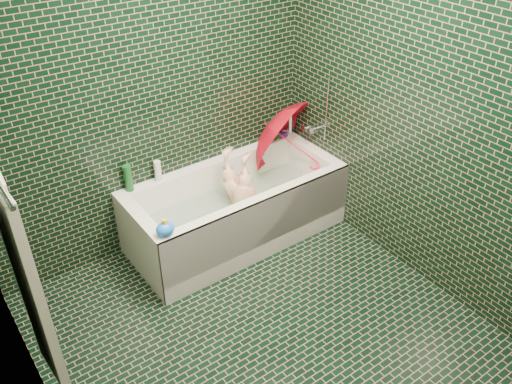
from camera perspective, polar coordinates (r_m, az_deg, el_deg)
floor at (r=3.68m, az=1.20°, el=-15.19°), size 2.80×2.80×0.00m
wall_back at (r=3.93m, az=-11.13°, el=10.33°), size 2.80×0.00×2.80m
wall_front at (r=2.19m, az=25.06°, el=-14.87°), size 2.80×0.00×2.80m
wall_left at (r=2.45m, az=-23.77°, el=-8.28°), size 0.00×2.80×2.80m
wall_right at (r=3.70m, az=17.91°, el=7.73°), size 0.00×2.80×2.80m
bathtub at (r=4.34m, az=-2.01°, el=-2.46°), size 1.70×0.75×0.55m
bath_mat at (r=4.38m, az=-2.12°, el=-2.94°), size 1.35×0.47×0.01m
water at (r=4.30m, az=-2.16°, el=-1.40°), size 1.48×0.53×0.00m
towel at (r=2.78m, az=-22.86°, el=-8.48°), size 0.08×0.44×1.12m
faucet at (r=4.48m, az=6.49°, el=7.04°), size 0.18×0.19×0.55m
child at (r=4.33m, az=-1.55°, el=-0.97°), size 1.00×0.62×0.32m
umbrella at (r=4.48m, az=3.86°, el=5.07°), size 1.02×0.97×1.05m
soap_bottle_a at (r=4.77m, az=3.34°, el=5.96°), size 0.11×0.11×0.23m
soap_bottle_b at (r=4.73m, az=3.04°, el=5.72°), size 0.09×0.09×0.18m
soap_bottle_c at (r=4.71m, az=2.24°, el=5.60°), size 0.16×0.16×0.16m
bottle_right_tall at (r=4.66m, az=1.92°, el=6.72°), size 0.06×0.06×0.21m
bottle_right_pump at (r=4.75m, az=3.61°, el=7.13°), size 0.07×0.07×0.19m
bottle_left_tall at (r=4.07m, az=-13.29°, el=1.43°), size 0.07×0.07×0.21m
bottle_left_short at (r=4.16m, az=-10.28°, el=2.19°), size 0.07×0.07×0.17m
rubber_duck at (r=4.70m, az=1.91°, el=6.06°), size 0.11×0.08×0.09m
bath_toy at (r=3.60m, az=-9.53°, el=-3.84°), size 0.15×0.13×0.12m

